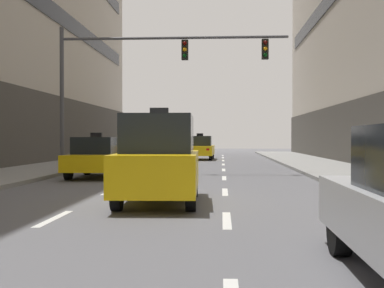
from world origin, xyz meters
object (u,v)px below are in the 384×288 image
Objects in this scene: taxi_driving_0 at (159,159)px; taxi_driving_1 at (151,148)px; taxi_driving_2 at (97,158)px; taxi_driving_3 at (200,148)px; traffic_signal_0 at (142,67)px.

taxi_driving_0 is 0.96× the size of taxi_driving_1.
taxi_driving_2 is (0.07, -15.65, -0.05)m from taxi_driving_1.
taxi_driving_1 is 1.08× the size of taxi_driving_2.
taxi_driving_1 is 1.01× the size of taxi_driving_3.
taxi_driving_1 is at bearing -168.27° from taxi_driving_3.
taxi_driving_1 is 15.65m from taxi_driving_2.
taxi_driving_3 is at bearing 90.11° from taxi_driving_0.
taxi_driving_3 is (-0.05, 24.00, -0.21)m from taxi_driving_0.
traffic_signal_0 reaches higher than taxi_driving_1.
taxi_driving_0 is 23.55m from taxi_driving_1.
taxi_driving_3 is (3.38, 0.70, -0.00)m from taxi_driving_1.
taxi_driving_1 reaches higher than taxi_driving_2.
traffic_signal_0 reaches higher than taxi_driving_0.
taxi_driving_1 is 3.45m from taxi_driving_3.
taxi_driving_0 is at bearing -89.89° from taxi_driving_3.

